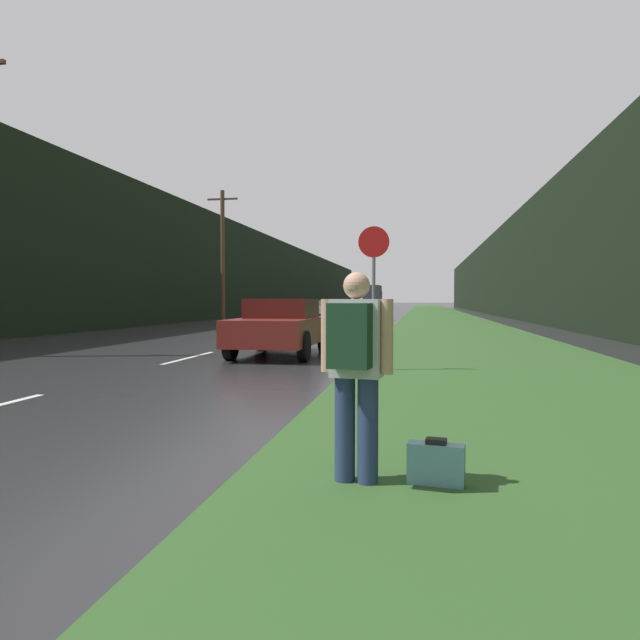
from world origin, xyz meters
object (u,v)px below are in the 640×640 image
(car_passing_far, at_px, (370,310))
(car_oncoming, at_px, (327,308))
(stop_sign, at_px, (374,285))
(suitcase, at_px, (436,465))
(car_passing_near, at_px, (281,326))
(hitchhiker_with_backpack, at_px, (355,363))
(delivery_truck, at_px, (373,297))

(car_passing_far, distance_m, car_oncoming, 7.56)
(stop_sign, relative_size, suitcase, 6.54)
(car_passing_near, xyz_separation_m, car_passing_far, (-0.00, 25.47, -0.02))
(hitchhiker_with_backpack, xyz_separation_m, suitcase, (0.60, 0.08, -0.76))
(car_passing_near, bearing_deg, car_passing_far, -90.00)
(delivery_truck, bearing_deg, car_passing_near, -86.93)
(car_oncoming, bearing_deg, hitchhiker_with_backpack, -80.31)
(hitchhiker_with_backpack, bearing_deg, delivery_truck, 103.04)
(hitchhiker_with_backpack, distance_m, car_passing_far, 35.34)
(stop_sign, xyz_separation_m, delivery_truck, (-6.66, 78.82, 0.24))
(stop_sign, height_order, suitcase, stop_sign)
(hitchhiker_with_backpack, relative_size, suitcase, 3.70)
(suitcase, xyz_separation_m, car_passing_far, (-3.62, 35.13, 0.55))
(car_passing_near, distance_m, car_oncoming, 32.09)
(car_passing_near, height_order, delivery_truck, delivery_truck)
(stop_sign, bearing_deg, car_passing_near, 133.29)
(car_passing_near, bearing_deg, stop_sign, 133.29)
(suitcase, bearing_deg, stop_sign, 106.90)
(suitcase, relative_size, car_passing_near, 0.10)
(hitchhiker_with_backpack, xyz_separation_m, car_passing_far, (-3.01, 35.21, -0.21))
(stop_sign, relative_size, car_oncoming, 0.64)
(car_oncoming, bearing_deg, delivery_truck, 90.00)
(car_passing_far, bearing_deg, hitchhiker_with_backpack, 94.89)
(suitcase, bearing_deg, car_oncoming, 108.83)
(stop_sign, bearing_deg, hitchhiker_with_backpack, -86.37)
(car_passing_far, xyz_separation_m, car_oncoming, (-4.09, 6.36, -0.02))
(car_oncoming, bearing_deg, stop_sign, -79.10)
(suitcase, xyz_separation_m, car_passing_near, (-3.62, 9.66, 0.57))
(suitcase, height_order, car_oncoming, car_oncoming)
(car_passing_far, distance_m, delivery_truck, 50.81)
(suitcase, relative_size, car_oncoming, 0.10)
(car_oncoming, distance_m, delivery_truck, 44.28)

